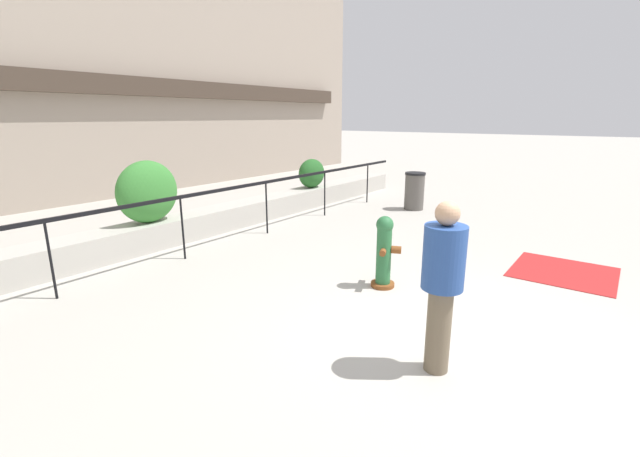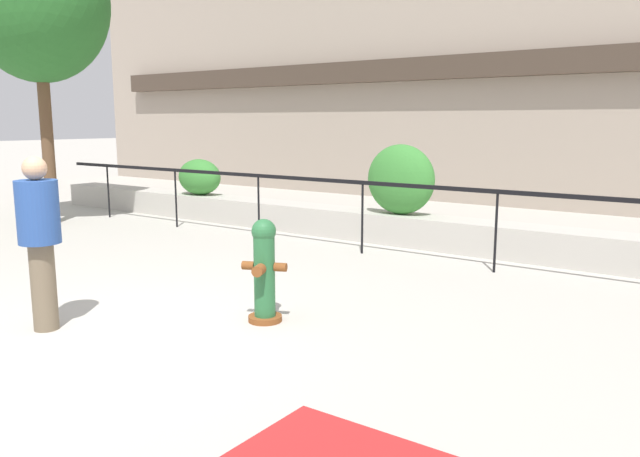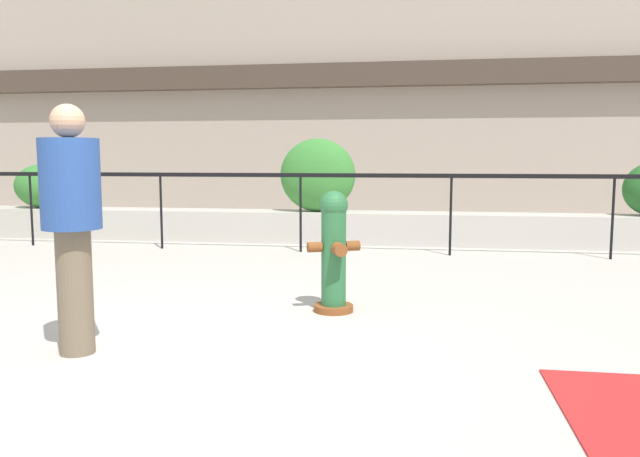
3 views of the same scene
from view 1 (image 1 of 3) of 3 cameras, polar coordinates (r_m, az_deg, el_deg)
The scene contains 9 objects.
ground_plane at distance 5.25m, azimuth 17.49°, elevation -14.15°, with size 120.00×120.00×0.00m, color #B2ADA3.
planter_wall_low at distance 8.86m, azimuth -21.90°, elevation -0.87°, with size 18.00×0.70×0.50m, color #B7B2A8.
fence_railing_segment at distance 7.80m, azimuth -18.11°, elevation 3.25°, with size 15.00×0.05×1.15m.
hedge_bush_1 at distance 8.73m, azimuth -22.02°, elevation 4.56°, with size 1.22×0.66×1.18m, color #387F33.
hedge_bush_2 at distance 12.19m, azimuth -1.13°, elevation 7.37°, with size 0.91×0.60×0.81m, color #235B23.
fire_hydrant at distance 6.36m, azimuth 8.55°, elevation -3.02°, with size 0.47×0.48×1.08m.
pedestrian at distance 4.25m, azimuth 16.02°, elevation -6.32°, with size 0.47×0.47×1.73m.
tactile_warning_pad at distance 8.07m, azimuth 29.70°, elevation -5.06°, with size 1.50×1.50×0.01m, color #B22323.
trash_bin at distance 11.91m, azimuth 12.48°, elevation 4.91°, with size 0.55×0.55×1.01m.
Camera 1 is at (-4.42, -1.35, 2.48)m, focal length 24.00 mm.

